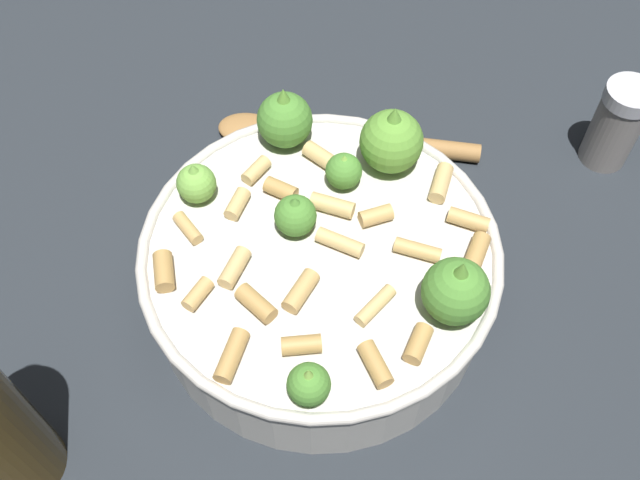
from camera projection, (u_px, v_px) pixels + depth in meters
ground_plane at (320, 296)px, 0.54m from camera, size 2.40×2.40×0.00m
cooking_pan at (322, 264)px, 0.51m from camera, size 0.25×0.25×0.12m
pepper_shaker at (617, 124)px, 0.58m from camera, size 0.04×0.04×0.08m
wooden_spoon at (331, 137)px, 0.62m from camera, size 0.17×0.19×0.02m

